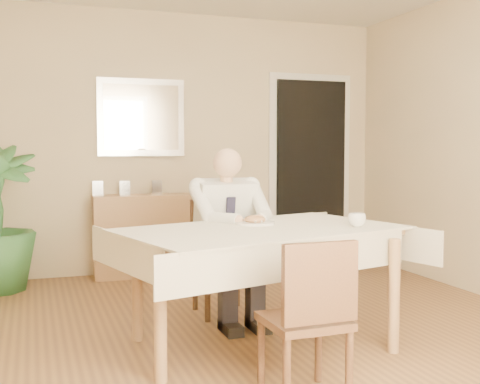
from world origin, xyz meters
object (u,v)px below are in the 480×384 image
object	(u,v)px
dining_table	(262,241)
chair_far	(220,249)
seated_man	(232,226)
coffee_mug	(357,220)
sideboard	(145,235)
chair_near	(310,313)

from	to	relation	value
dining_table	chair_far	size ratio (longest dim) A/B	2.31
seated_man	coffee_mug	bearing A→B (deg)	-52.38
seated_man	sideboard	bearing A→B (deg)	99.91
seated_man	sideboard	size ratio (longest dim) A/B	1.25
chair_far	seated_man	bearing A→B (deg)	-88.51
chair_far	sideboard	bearing A→B (deg)	103.25
dining_table	chair_far	distance (m)	0.90
dining_table	chair_far	bearing A→B (deg)	75.01
chair_near	seated_man	size ratio (longest dim) A/B	0.65
sideboard	coffee_mug	bearing A→B (deg)	-68.02
chair_near	dining_table	bearing A→B (deg)	83.08
chair_near	coffee_mug	bearing A→B (deg)	45.59
chair_far	chair_near	bearing A→B (deg)	-91.29
dining_table	coffee_mug	distance (m)	0.61
chair_far	chair_near	xyz separation A→B (m)	(-0.08, -1.75, -0.03)
dining_table	chair_near	size ratio (longest dim) A/B	2.43
chair_far	sideboard	size ratio (longest dim) A/B	0.86
seated_man	coffee_mug	size ratio (longest dim) A/B	11.37
dining_table	coffee_mug	xyz separation A→B (m)	(0.58, -0.16, 0.13)
chair_far	coffee_mug	bearing A→B (deg)	-59.28
coffee_mug	sideboard	bearing A→B (deg)	109.45
seated_man	chair_far	bearing A→B (deg)	90.00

